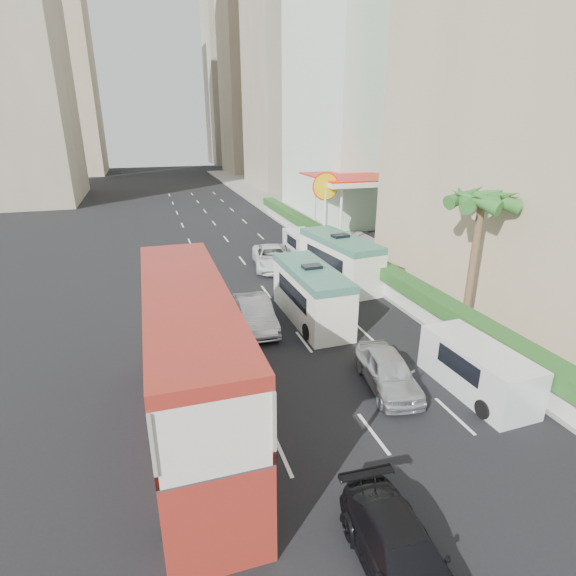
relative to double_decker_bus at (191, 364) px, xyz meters
name	(u,v)px	position (x,y,z in m)	size (l,w,h in m)	color
ground_plane	(358,399)	(6.00, 0.00, -2.53)	(200.00, 200.00, 0.00)	black
double_decker_bus	(191,364)	(0.00, 0.00, 0.00)	(2.50, 11.00, 5.06)	maroon
car_silver_lane_a	(255,327)	(3.80, 7.29, -2.53)	(1.59, 4.56, 1.50)	#B6B8BD
car_silver_lane_b	(387,387)	(7.43, 0.37, -2.53)	(1.69, 4.20, 1.43)	#B6B8BD
car_black	(400,576)	(3.82, -6.72, -2.53)	(1.77, 4.35, 1.26)	black
van_asset	(272,267)	(7.31, 16.73, -2.53)	(2.50, 5.42, 1.51)	silver
minibus_near	(311,294)	(6.82, 7.34, -1.11)	(2.14, 6.42, 2.85)	silver
minibus_far	(339,260)	(10.53, 12.26, -1.02)	(2.27, 6.82, 3.02)	silver
panel_van_near	(477,369)	(10.54, -0.85, -1.58)	(1.90, 4.74, 1.90)	silver
panel_van_far	(303,245)	(10.28, 18.55, -1.60)	(1.86, 4.64, 1.86)	silver
sidewalk	(328,233)	(15.00, 25.00, -2.44)	(6.00, 120.00, 0.18)	#99968C
kerb_wall	(351,263)	(12.20, 14.00, -1.85)	(0.30, 44.00, 1.00)	silver
hedge	(352,251)	(12.20, 14.00, -1.00)	(1.10, 44.00, 0.70)	#2D6626
palm_tree	(473,264)	(13.80, 4.00, 0.85)	(0.36, 0.36, 6.40)	brown
shell_station	(348,208)	(16.00, 23.00, 0.22)	(6.50, 8.00, 5.50)	silver
tower_mid	(305,11)	(24.00, 58.00, 22.47)	(16.00, 16.00, 50.00)	tan
tower_far_a	(259,56)	(23.00, 82.00, 19.47)	(14.00, 14.00, 44.00)	tan
tower_far_b	(237,77)	(23.00, 104.00, 17.47)	(14.00, 14.00, 40.00)	tan
tower_left_b	(44,47)	(-16.00, 90.00, 20.47)	(16.00, 16.00, 46.00)	tan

